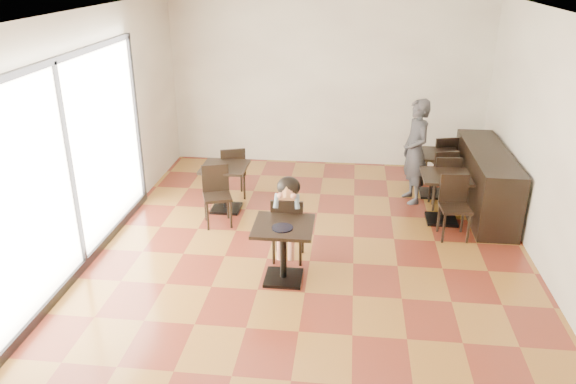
# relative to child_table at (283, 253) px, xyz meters

# --- Properties ---
(floor) EXTENTS (6.00, 8.00, 0.01)m
(floor) POSITION_rel_child_table_xyz_m (0.30, 0.50, -0.39)
(floor) COLOR #905F27
(floor) RESTS_ON ground
(ceiling) EXTENTS (6.00, 8.00, 0.01)m
(ceiling) POSITION_rel_child_table_xyz_m (0.30, 0.50, 2.81)
(ceiling) COLOR white
(ceiling) RESTS_ON floor
(wall_back) EXTENTS (6.00, 0.01, 3.20)m
(wall_back) POSITION_rel_child_table_xyz_m (0.30, 4.50, 1.21)
(wall_back) COLOR white
(wall_back) RESTS_ON floor
(wall_front) EXTENTS (6.00, 0.01, 3.20)m
(wall_front) POSITION_rel_child_table_xyz_m (0.30, -3.50, 1.21)
(wall_front) COLOR white
(wall_front) RESTS_ON floor
(wall_left) EXTENTS (0.01, 8.00, 3.20)m
(wall_left) POSITION_rel_child_table_xyz_m (-2.70, 0.50, 1.21)
(wall_left) COLOR white
(wall_left) RESTS_ON floor
(wall_right) EXTENTS (0.01, 8.00, 3.20)m
(wall_right) POSITION_rel_child_table_xyz_m (3.30, 0.50, 1.21)
(wall_right) COLOR white
(wall_right) RESTS_ON floor
(storefront_window) EXTENTS (0.04, 4.50, 2.60)m
(storefront_window) POSITION_rel_child_table_xyz_m (-2.67, 0.00, 1.01)
(storefront_window) COLOR white
(storefront_window) RESTS_ON floor
(child_table) EXTENTS (0.73, 0.73, 0.77)m
(child_table) POSITION_rel_child_table_xyz_m (0.00, 0.00, 0.00)
(child_table) COLOR black
(child_table) RESTS_ON floor
(child_chair) EXTENTS (0.42, 0.42, 0.93)m
(child_chair) POSITION_rel_child_table_xyz_m (0.00, 0.55, 0.08)
(child_chair) COLOR black
(child_chair) RESTS_ON floor
(child) EXTENTS (0.42, 0.59, 1.17)m
(child) POSITION_rel_child_table_xyz_m (0.00, 0.55, 0.20)
(child) COLOR slate
(child) RESTS_ON child_chair
(plate) EXTENTS (0.26, 0.26, 0.02)m
(plate) POSITION_rel_child_table_xyz_m (0.00, -0.10, 0.40)
(plate) COLOR black
(plate) RESTS_ON child_table
(pizza_slice) EXTENTS (0.27, 0.21, 0.06)m
(pizza_slice) POSITION_rel_child_table_xyz_m (0.00, 0.36, 0.63)
(pizza_slice) COLOR #E6CB71
(pizza_slice) RESTS_ON child
(adult_patron) EXTENTS (0.58, 0.73, 1.74)m
(adult_patron) POSITION_rel_child_table_xyz_m (1.84, 2.75, 0.48)
(adult_patron) COLOR #36363A
(adult_patron) RESTS_ON floor
(cafe_table_mid) EXTENTS (0.77, 0.77, 0.76)m
(cafe_table_mid) POSITION_rel_child_table_xyz_m (2.24, 1.99, -0.01)
(cafe_table_mid) COLOR black
(cafe_table_mid) RESTS_ON floor
(cafe_table_left) EXTENTS (0.91, 0.91, 0.75)m
(cafe_table_left) POSITION_rel_child_table_xyz_m (-1.19, 2.04, -0.01)
(cafe_table_left) COLOR black
(cafe_table_left) RESTS_ON floor
(cafe_table_back) EXTENTS (0.90, 0.90, 0.76)m
(cafe_table_back) POSITION_rel_child_table_xyz_m (2.24, 3.05, -0.01)
(cafe_table_back) COLOR black
(cafe_table_back) RESTS_ON floor
(chair_mid_a) EXTENTS (0.44, 0.44, 0.92)m
(chair_mid_a) POSITION_rel_child_table_xyz_m (2.31, 2.54, 0.07)
(chair_mid_a) COLOR black
(chair_mid_a) RESTS_ON floor
(chair_mid_b) EXTENTS (0.44, 0.44, 0.92)m
(chair_mid_b) POSITION_rel_child_table_xyz_m (2.31, 1.44, 0.07)
(chair_mid_b) COLOR black
(chair_mid_b) RESTS_ON floor
(chair_left_a) EXTENTS (0.52, 0.52, 0.91)m
(chair_left_a) POSITION_rel_child_table_xyz_m (-1.19, 2.59, 0.07)
(chair_left_a) COLOR black
(chair_left_a) RESTS_ON floor
(chair_left_b) EXTENTS (0.52, 0.52, 0.91)m
(chair_left_b) POSITION_rel_child_table_xyz_m (-1.19, 1.49, 0.07)
(chair_left_b) COLOR black
(chair_left_b) RESTS_ON floor
(chair_back_a) EXTENTS (0.51, 0.51, 0.91)m
(chair_back_a) POSITION_rel_child_table_xyz_m (2.39, 3.60, 0.07)
(chair_back_a) COLOR black
(chair_back_a) RESTS_ON floor
(chair_back_b) EXTENTS (0.51, 0.51, 0.91)m
(chair_back_b) POSITION_rel_child_table_xyz_m (2.39, 2.50, 0.07)
(chair_back_b) COLOR black
(chair_back_b) RESTS_ON floor
(service_counter) EXTENTS (0.60, 2.40, 1.00)m
(service_counter) POSITION_rel_child_table_xyz_m (2.95, 2.50, 0.11)
(service_counter) COLOR black
(service_counter) RESTS_ON floor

